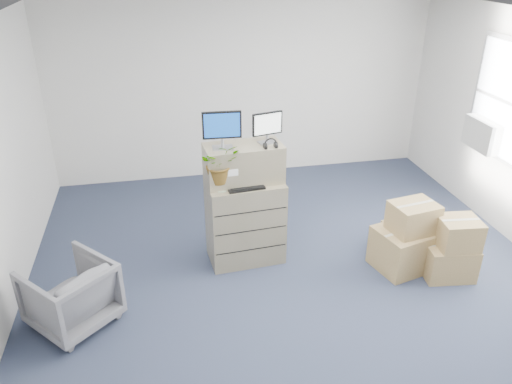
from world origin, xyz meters
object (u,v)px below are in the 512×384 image
monitor_right (267,126)px  keyboard (246,188)px  potted_plant (220,168)px  monitor_left (222,128)px  water_bottle (248,172)px  filing_cabinet_lower (245,221)px  office_chair (70,292)px

monitor_right → keyboard: (-0.29, -0.22, -0.63)m
keyboard → potted_plant: 0.37m
monitor_left → water_bottle: bearing=6.9°
keyboard → potted_plant: size_ratio=0.84×
filing_cabinet_lower → office_chair: 2.09m
monitor_right → keyboard: monitor_right is taller
water_bottle → monitor_left: bearing=-176.0°
monitor_left → office_chair: bearing=-151.2°
filing_cabinet_lower → keyboard: size_ratio=2.44×
monitor_left → water_bottle: monitor_left is taller
potted_plant → office_chair: potted_plant is taller
water_bottle → office_chair: (-1.96, -0.84, -0.76)m
monitor_left → office_chair: monitor_left is taller
water_bottle → potted_plant: potted_plant is taller
water_bottle → office_chair: water_bottle is taller
potted_plant → monitor_right: bearing=17.0°
water_bottle → office_chair: size_ratio=0.31×
keyboard → water_bottle: size_ratio=1.77×
keyboard → office_chair: 2.11m
filing_cabinet_lower → monitor_left: (-0.24, 0.00, 1.18)m
monitor_left → monitor_right: bearing=10.0°
monitor_left → potted_plant: 0.44m
potted_plant → monitor_left: bearing=64.1°
monitor_left → office_chair: (-1.67, -0.82, -1.31)m
water_bottle → potted_plant: 0.39m
monitor_right → potted_plant: (-0.57, -0.17, -0.38)m
monitor_left → keyboard: monitor_left is taller
keyboard → water_bottle: 0.22m
office_chair → filing_cabinet_lower: bearing=160.9°
filing_cabinet_lower → office_chair: size_ratio=1.34×
water_bottle → office_chair: bearing=-156.9°
monitor_left → office_chair: 2.28m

